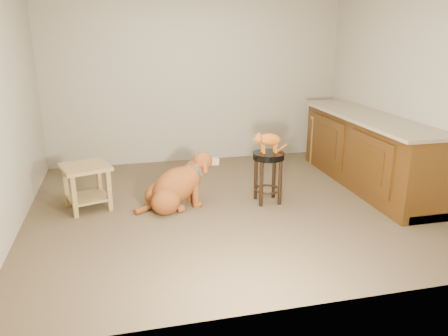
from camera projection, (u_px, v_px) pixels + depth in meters
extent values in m
cube|color=brown|center=(228.00, 207.00, 5.10)|extent=(4.50, 4.00, 0.01)
cube|color=#9D947E|center=(196.00, 76.00, 6.56)|extent=(4.50, 0.04, 2.60)
cube|color=#9D947E|center=(301.00, 139.00, 2.85)|extent=(4.50, 0.04, 2.60)
cube|color=#9D947E|center=(2.00, 103.00, 4.21)|extent=(0.04, 4.00, 2.60)
cube|color=#9D947E|center=(411.00, 89.00, 5.20)|extent=(0.04, 4.00, 2.60)
cube|color=#4B2D0D|center=(368.00, 152.00, 5.67)|extent=(0.60, 2.50, 0.90)
cube|color=gray|center=(370.00, 117.00, 5.52)|extent=(0.70, 2.56, 0.04)
cube|color=black|center=(368.00, 181.00, 5.80)|extent=(0.52, 2.50, 0.10)
cube|color=#4B2D0D|center=(370.00, 162.00, 5.08)|extent=(0.02, 0.90, 0.62)
cube|color=#4B2D0D|center=(327.00, 140.00, 6.10)|extent=(0.02, 0.90, 0.62)
cube|color=#3E230A|center=(369.00, 163.00, 5.07)|extent=(0.02, 0.60, 0.40)
cube|color=#3E230A|center=(326.00, 140.00, 6.09)|extent=(0.02, 0.60, 0.40)
cylinder|color=black|center=(274.00, 177.00, 5.30)|extent=(0.05, 0.05, 0.54)
cylinder|color=black|center=(256.00, 178.00, 5.26)|extent=(0.05, 0.05, 0.54)
cylinder|color=black|center=(280.00, 183.00, 5.09)|extent=(0.05, 0.05, 0.54)
cylinder|color=black|center=(261.00, 184.00, 5.04)|extent=(0.05, 0.05, 0.54)
torus|color=black|center=(267.00, 189.00, 5.21)|extent=(0.32, 0.32, 0.02)
cylinder|color=black|center=(268.00, 156.00, 5.08)|extent=(0.37, 0.37, 0.07)
cube|color=brown|center=(331.00, 140.00, 6.74)|extent=(0.05, 0.05, 0.70)
cube|color=brown|center=(313.00, 142.00, 6.63)|extent=(0.05, 0.05, 0.70)
cube|color=brown|center=(343.00, 145.00, 6.46)|extent=(0.05, 0.05, 0.70)
cube|color=brown|center=(325.00, 147.00, 6.35)|extent=(0.05, 0.05, 0.70)
cube|color=brown|center=(330.00, 119.00, 6.44)|extent=(0.45, 0.45, 0.04)
cube|color=olive|center=(99.00, 181.00, 5.24)|extent=(0.06, 0.06, 0.48)
cube|color=olive|center=(66.00, 187.00, 5.05)|extent=(0.06, 0.06, 0.48)
cube|color=olive|center=(109.00, 191.00, 4.93)|extent=(0.06, 0.06, 0.48)
cube|color=olive|center=(74.00, 197.00, 4.74)|extent=(0.06, 0.06, 0.48)
cube|color=olive|center=(85.00, 167.00, 4.91)|extent=(0.63, 0.63, 0.04)
cube|color=olive|center=(88.00, 197.00, 5.02)|extent=(0.53, 0.53, 0.03)
ellipsoid|color=brown|center=(159.00, 195.00, 5.07)|extent=(0.39, 0.34, 0.30)
ellipsoid|color=brown|center=(166.00, 202.00, 4.86)|extent=(0.39, 0.34, 0.30)
cylinder|color=brown|center=(172.00, 200.00, 5.19)|extent=(0.10, 0.11, 0.09)
cylinder|color=brown|center=(180.00, 209.00, 4.94)|extent=(0.10, 0.11, 0.09)
ellipsoid|color=brown|center=(175.00, 186.00, 5.00)|extent=(0.75, 0.51, 0.62)
ellipsoid|color=brown|center=(189.00, 178.00, 5.05)|extent=(0.31, 0.33, 0.31)
cylinder|color=brown|center=(190.00, 188.00, 5.19)|extent=(0.10, 0.10, 0.36)
cylinder|color=brown|center=(196.00, 192.00, 5.04)|extent=(0.10, 0.10, 0.36)
sphere|color=brown|center=(193.00, 200.00, 5.25)|extent=(0.09, 0.09, 0.09)
sphere|color=brown|center=(198.00, 204.00, 5.10)|extent=(0.09, 0.09, 0.09)
cylinder|color=brown|center=(195.00, 169.00, 5.05)|extent=(0.26, 0.21, 0.23)
ellipsoid|color=brown|center=(203.00, 161.00, 5.07)|extent=(0.27, 0.25, 0.22)
cube|color=#9C7C61|center=(212.00, 161.00, 5.13)|extent=(0.17, 0.11, 0.10)
sphere|color=black|center=(218.00, 160.00, 5.16)|extent=(0.05, 0.05, 0.05)
cube|color=brown|center=(198.00, 161.00, 5.15)|extent=(0.06, 0.07, 0.16)
cube|color=brown|center=(205.00, 166.00, 4.98)|extent=(0.06, 0.07, 0.16)
torus|color=#0B575C|center=(195.00, 170.00, 5.06)|extent=(0.17, 0.23, 0.19)
cylinder|color=#D8BF4C|center=(199.00, 175.00, 5.10)|extent=(0.02, 0.04, 0.04)
cylinder|color=brown|center=(145.00, 209.00, 4.96)|extent=(0.27, 0.21, 0.07)
ellipsoid|color=#A95010|center=(270.00, 139.00, 5.02)|extent=(0.28, 0.14, 0.17)
cylinder|color=#A95010|center=(262.00, 148.00, 5.07)|extent=(0.03, 0.03, 0.10)
sphere|color=#A95010|center=(262.00, 151.00, 5.09)|extent=(0.03, 0.03, 0.03)
cylinder|color=#A95010|center=(264.00, 149.00, 5.01)|extent=(0.03, 0.03, 0.10)
sphere|color=#A95010|center=(264.00, 153.00, 5.02)|extent=(0.03, 0.03, 0.03)
cylinder|color=#A95010|center=(274.00, 147.00, 5.10)|extent=(0.03, 0.03, 0.10)
sphere|color=#A95010|center=(274.00, 151.00, 5.11)|extent=(0.03, 0.03, 0.03)
cylinder|color=#A95010|center=(276.00, 149.00, 5.03)|extent=(0.03, 0.03, 0.10)
sphere|color=#A95010|center=(276.00, 152.00, 5.05)|extent=(0.03, 0.03, 0.03)
sphere|color=#A95010|center=(258.00, 139.00, 4.99)|extent=(0.10, 0.10, 0.10)
sphere|color=#A95010|center=(255.00, 140.00, 4.98)|extent=(0.04, 0.04, 0.04)
sphere|color=brown|center=(253.00, 140.00, 4.98)|extent=(0.02, 0.02, 0.02)
cone|color=#A95010|center=(258.00, 133.00, 5.00)|extent=(0.04, 0.04, 0.05)
cone|color=#C66B60|center=(258.00, 134.00, 5.00)|extent=(0.02, 0.02, 0.03)
cone|color=#A95010|center=(260.00, 135.00, 4.95)|extent=(0.04, 0.04, 0.05)
cone|color=#C66B60|center=(260.00, 135.00, 4.95)|extent=(0.02, 0.02, 0.03)
cylinder|color=#A95010|center=(280.00, 149.00, 5.13)|extent=(0.20, 0.11, 0.10)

